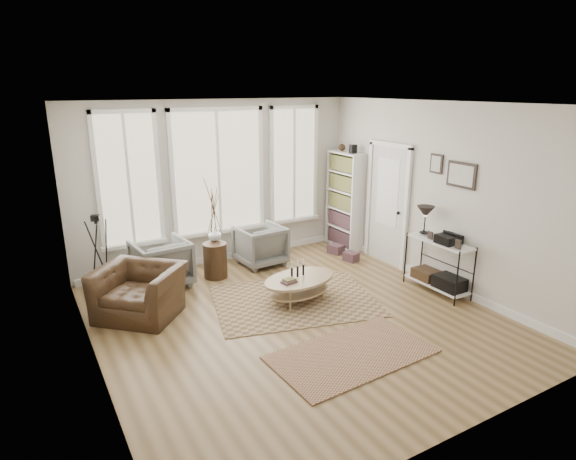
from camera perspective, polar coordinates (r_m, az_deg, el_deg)
room at (r=6.33m, az=1.18°, el=1.30°), size 5.50×5.54×2.90m
bay_window at (r=8.64m, az=-8.24°, el=6.53°), size 4.14×0.12×2.24m
door at (r=8.77m, az=11.71°, el=3.26°), size 0.09×1.06×2.22m
bookcase at (r=9.53m, az=6.78°, el=3.53°), size 0.31×0.85×2.06m
low_shelf at (r=7.83m, az=17.39°, el=-3.47°), size 0.38×1.08×1.30m
wall_art at (r=7.65m, az=19.14°, el=6.52°), size 0.04×0.88×0.44m
rug_main at (r=7.33m, az=0.77°, el=-8.33°), size 2.73×2.31×0.01m
rug_runner at (r=6.03m, az=7.59°, el=-14.34°), size 2.00×1.17×0.01m
coffee_table at (r=7.22m, az=1.29°, el=-6.29°), size 1.28×0.92×0.54m
armchair_left at (r=7.98m, az=-14.79°, el=-3.82°), size 0.90×0.92×0.77m
armchair_right at (r=8.67m, az=-3.30°, el=-1.79°), size 0.82×0.84×0.72m
side_table at (r=8.03m, az=-8.77°, el=-0.19°), size 0.40×0.40×1.67m
vase at (r=8.22m, az=-8.68°, el=-0.47°), size 0.28×0.28×0.22m
accent_chair at (r=7.07m, az=-17.20°, el=-7.01°), size 1.45×1.45×0.71m
tripod_camera at (r=7.91m, az=-21.38°, el=-3.12°), size 0.45×0.45×1.26m
book_stack_near at (r=9.34m, az=5.68°, el=-2.25°), size 0.28×0.32×0.18m
book_stack_far at (r=8.98m, az=7.48°, el=-3.15°), size 0.25×0.29×0.16m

